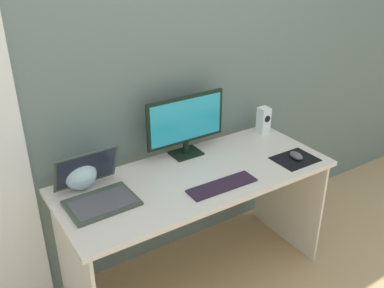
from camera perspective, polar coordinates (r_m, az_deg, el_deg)
The scene contains 10 objects.
ground_plane at distance 2.86m, azimuth 0.56°, elevation -17.19°, with size 8.00×8.00×0.00m, color tan.
wall_back at distance 2.52m, azimuth -4.31°, elevation 9.63°, with size 6.00×0.04×2.50m, color slate.
desk at distance 2.48m, azimuth 0.62°, elevation -7.04°, with size 1.57×0.65×0.75m.
monitor at distance 2.53m, azimuth -0.82°, elevation 2.77°, with size 0.51×0.14×0.37m.
speaker_right at distance 2.91m, azimuth 9.46°, elevation 3.16°, with size 0.07×0.08×0.18m.
laptop at distance 2.22m, azimuth -12.56°, elevation -6.12°, with size 0.35×0.35×0.23m.
fishbowl at distance 2.33m, azimuth -14.70°, elevation -3.77°, with size 0.18×0.18×0.18m, color silver.
keyboard_external at distance 2.30m, azimuth 4.01°, elevation -5.50°, with size 0.39×0.12×0.01m, color #291929.
mousepad at distance 2.63m, azimuth 13.51°, elevation -1.96°, with size 0.25×0.20×0.00m, color black.
mouse at distance 2.63m, azimuth 13.66°, elevation -1.51°, with size 0.06×0.10×0.04m, color #4F4B50.
Camera 1 is at (-1.15, -1.73, 1.97)m, focal length 40.21 mm.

